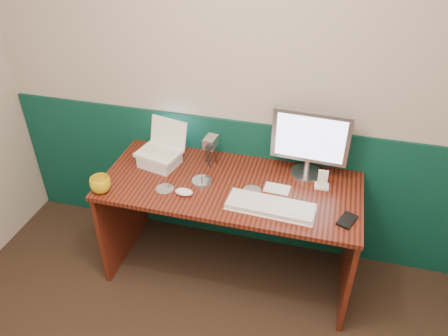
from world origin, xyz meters
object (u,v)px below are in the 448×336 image
(mug, at_px, (101,185))
(laptop, at_px, (158,140))
(keyboard, at_px, (270,207))
(desk, at_px, (230,229))
(monitor, at_px, (310,143))
(camcorder, at_px, (211,150))

(mug, bearing_deg, laptop, 56.92)
(laptop, xyz_separation_m, keyboard, (0.78, -0.26, -0.18))
(keyboard, height_order, mug, mug)
(desk, bearing_deg, keyboard, -31.42)
(laptop, distance_m, mug, 0.45)
(desk, distance_m, mug, 0.89)
(monitor, distance_m, mug, 1.29)
(mug, distance_m, camcorder, 0.72)
(laptop, bearing_deg, mug, -110.41)
(desk, distance_m, laptop, 0.76)
(laptop, relative_size, mug, 2.14)
(desk, height_order, laptop, laptop)
(camcorder, bearing_deg, laptop, -156.96)
(monitor, height_order, camcorder, monitor)
(monitor, bearing_deg, camcorder, -173.05)
(monitor, bearing_deg, laptop, -168.55)
(camcorder, bearing_deg, mug, -134.27)
(laptop, xyz_separation_m, monitor, (0.94, 0.14, 0.04))
(laptop, distance_m, keyboard, 0.84)
(keyboard, xyz_separation_m, mug, (-1.02, -0.10, 0.03))
(laptop, xyz_separation_m, mug, (-0.23, -0.36, -0.14))
(mug, height_order, camcorder, camcorder)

